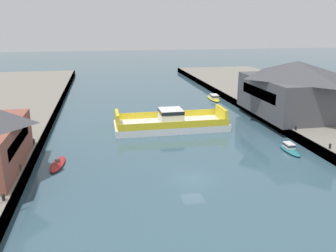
% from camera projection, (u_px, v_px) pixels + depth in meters
% --- Properties ---
extents(ground_plane, '(400.00, 400.00, 0.00)m').
position_uv_depth(ground_plane, '(193.00, 179.00, 39.35)').
color(ground_plane, '#385666').
extents(quay_right, '(28.00, 140.00, 1.41)m').
position_uv_depth(quay_right, '(333.00, 115.00, 63.91)').
color(quay_right, gray).
rests_on(quay_right, ground).
extents(chain_ferry, '(18.73, 7.12, 3.40)m').
position_uv_depth(chain_ferry, '(171.00, 123.00, 57.84)').
color(chain_ferry, silver).
rests_on(chain_ferry, ground).
extents(moored_boat_near_left, '(1.58, 4.86, 1.17)m').
position_uv_depth(moored_boat_near_left, '(290.00, 149.00, 47.64)').
color(moored_boat_near_left, '#237075').
rests_on(moored_boat_near_left, ground).
extents(moored_boat_near_right, '(2.10, 5.37, 0.92)m').
position_uv_depth(moored_boat_near_right, '(58.00, 164.00, 42.97)').
color(moored_boat_near_right, red).
rests_on(moored_boat_near_right, ground).
extents(moored_boat_mid_left, '(2.70, 7.79, 1.22)m').
position_uv_depth(moored_boat_mid_left, '(214.00, 97.00, 80.63)').
color(moored_boat_mid_left, yellow).
rests_on(moored_boat_mid_left, ground).
extents(warehouse_shed, '(14.12, 18.33, 9.39)m').
position_uv_depth(warehouse_shed, '(295.00, 88.00, 61.34)').
color(warehouse_shed, '#4C4C51').
rests_on(warehouse_shed, quay_right).
extents(bollard_left_fore, '(0.32, 0.32, 0.71)m').
position_uv_depth(bollard_left_fore, '(3.00, 197.00, 31.56)').
color(bollard_left_fore, black).
rests_on(bollard_left_fore, quay_left).
extents(bollard_left_mid, '(0.32, 0.32, 0.71)m').
position_uv_depth(bollard_left_mid, '(19.00, 167.00, 38.08)').
color(bollard_left_mid, black).
rests_on(bollard_left_mid, quay_left).
extents(bollard_right_mid, '(0.32, 0.32, 0.71)m').
position_uv_depth(bollard_right_mid, '(330.00, 146.00, 44.75)').
color(bollard_right_mid, black).
rests_on(bollard_right_mid, quay_right).
extents(bollard_left_aft, '(0.32, 0.32, 0.71)m').
position_uv_depth(bollard_left_aft, '(34.00, 141.00, 46.58)').
color(bollard_left_aft, black).
rests_on(bollard_left_aft, quay_left).
extents(bollard_right_aft, '(0.32, 0.32, 0.71)m').
position_uv_depth(bollard_right_aft, '(293.00, 126.00, 53.24)').
color(bollard_right_aft, black).
rests_on(bollard_right_aft, quay_right).
extents(bollard_left_far, '(0.32, 0.32, 0.71)m').
position_uv_depth(bollard_left_far, '(33.00, 142.00, 46.01)').
color(bollard_left_far, black).
rests_on(bollard_left_far, quay_left).
extents(bollard_right_far, '(0.32, 0.32, 0.71)m').
position_uv_depth(bollard_right_far, '(296.00, 128.00, 52.50)').
color(bollard_right_far, black).
rests_on(bollard_right_far, quay_right).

